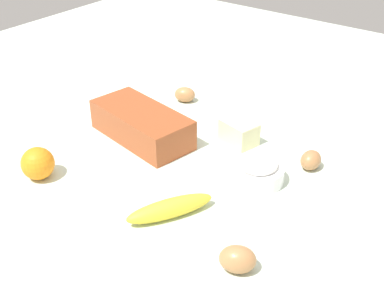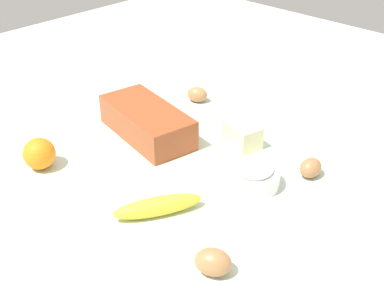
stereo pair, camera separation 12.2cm
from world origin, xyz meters
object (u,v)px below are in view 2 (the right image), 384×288
(egg_beside_bowl, at_px, (213,262))
(egg_loose, at_px, (311,168))
(flour_bowl, at_px, (253,174))
(banana, at_px, (158,206))
(butter_block, at_px, (242,135))
(egg_near_butter, at_px, (197,94))
(loaf_pan, at_px, (146,122))
(orange_fruit, at_px, (39,154))

(egg_beside_bowl, relative_size, egg_loose, 1.17)
(flour_bowl, height_order, banana, flour_bowl)
(egg_beside_bowl, height_order, egg_loose, egg_beside_bowl)
(butter_block, height_order, egg_near_butter, butter_block)
(egg_near_butter, bearing_deg, loaf_pan, -80.00)
(butter_block, xyz_separation_m, egg_near_butter, (-0.26, 0.11, -0.01))
(egg_near_butter, height_order, egg_loose, same)
(flour_bowl, relative_size, orange_fruit, 1.58)
(banana, relative_size, egg_loose, 3.26)
(flour_bowl, height_order, orange_fruit, orange_fruit)
(egg_loose, bearing_deg, flour_bowl, -121.65)
(egg_near_butter, bearing_deg, flour_bowl, -30.33)
(butter_block, bearing_deg, egg_loose, 0.47)
(egg_beside_bowl, bearing_deg, flour_bowl, 113.51)
(butter_block, relative_size, egg_loose, 1.54)
(egg_beside_bowl, distance_m, egg_loose, 0.39)
(banana, distance_m, egg_loose, 0.37)
(banana, bearing_deg, flour_bowl, 70.10)
(orange_fruit, xyz_separation_m, egg_loose, (0.48, 0.41, -0.02))
(flour_bowl, distance_m, orange_fruit, 0.50)
(banana, relative_size, orange_fruit, 2.49)
(loaf_pan, distance_m, banana, 0.33)
(orange_fruit, distance_m, egg_near_butter, 0.52)
(banana, xyz_separation_m, butter_block, (-0.05, 0.34, 0.01))
(loaf_pan, distance_m, flour_bowl, 0.34)
(loaf_pan, height_order, orange_fruit, loaf_pan)
(loaf_pan, height_order, egg_near_butter, loaf_pan)
(flour_bowl, xyz_separation_m, banana, (-0.08, -0.22, -0.01))
(loaf_pan, xyz_separation_m, flour_bowl, (0.34, 0.02, -0.01))
(flour_bowl, relative_size, egg_near_butter, 1.96)
(egg_near_butter, distance_m, egg_loose, 0.47)
(orange_fruit, xyz_separation_m, egg_near_butter, (0.03, 0.51, -0.02))
(banana, bearing_deg, orange_fruit, -167.58)
(butter_block, bearing_deg, loaf_pan, -147.87)
(egg_beside_bowl, bearing_deg, egg_loose, 96.06)
(flour_bowl, bearing_deg, egg_beside_bowl, -66.49)
(flour_bowl, bearing_deg, loaf_pan, -177.31)
(egg_near_butter, xyz_separation_m, egg_beside_bowl, (0.50, -0.49, 0.00))
(loaf_pan, distance_m, egg_loose, 0.44)
(butter_block, bearing_deg, orange_fruit, -124.64)
(loaf_pan, distance_m, butter_block, 0.25)
(loaf_pan, xyz_separation_m, butter_block, (0.21, 0.13, -0.01))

